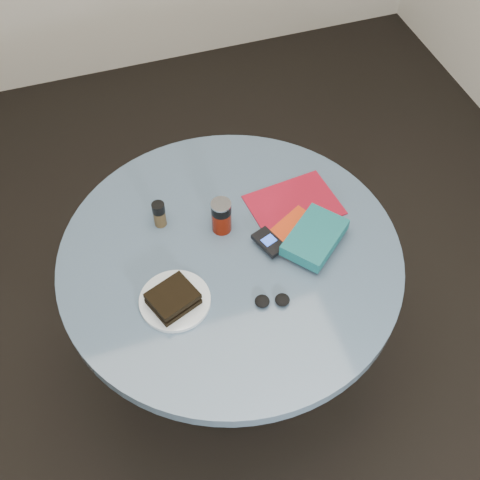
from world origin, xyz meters
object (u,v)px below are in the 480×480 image
object	(u,v)px
table	(231,284)
mp3_player	(269,242)
plate	(175,301)
red_book	(295,232)
headphones	(272,300)
novel	(315,237)
soda_can	(221,216)
magazine	(294,205)
pepper_grinder	(159,214)
sandwich	(173,299)

from	to	relation	value
table	mp3_player	size ratio (longest dim) A/B	9.07
plate	mp3_player	distance (m)	0.32
plate	red_book	distance (m)	0.41
headphones	plate	bearing A→B (deg)	160.96
novel	soda_can	bearing A→B (deg)	109.02
plate	magazine	distance (m)	0.49
table	headphones	xyz separation A→B (m)	(0.06, -0.20, 0.17)
plate	table	bearing A→B (deg)	29.58
pepper_grinder	magazine	world-z (taller)	pepper_grinder
sandwich	soda_can	xyz separation A→B (m)	(0.20, 0.21, 0.02)
soda_can	novel	bearing A→B (deg)	-31.54
pepper_grinder	headphones	world-z (taller)	pepper_grinder
sandwich	novel	bearing A→B (deg)	9.01
magazine	novel	xyz separation A→B (m)	(-0.00, -0.16, 0.03)
plate	headphones	world-z (taller)	headphones
table	sandwich	world-z (taller)	sandwich
pepper_grinder	headphones	distance (m)	0.43
red_book	plate	bearing A→B (deg)	167.92
plate	headphones	bearing A→B (deg)	-19.04
plate	sandwich	xyz separation A→B (m)	(-0.01, -0.01, 0.03)
novel	mp3_player	distance (m)	0.13
table	mp3_player	distance (m)	0.22
table	novel	xyz separation A→B (m)	(0.24, -0.05, 0.20)
soda_can	headphones	distance (m)	0.30
red_book	headphones	xyz separation A→B (m)	(-0.15, -0.20, -0.00)
plate	magazine	xyz separation A→B (m)	(0.44, 0.22, -0.00)
sandwich	magazine	world-z (taller)	sandwich
magazine	headphones	xyz separation A→B (m)	(-0.19, -0.31, 0.01)
soda_can	red_book	distance (m)	0.22
table	soda_can	distance (m)	0.24
headphones	soda_can	bearing A→B (deg)	100.21
plate	soda_can	bearing A→B (deg)	46.08
table	pepper_grinder	xyz separation A→B (m)	(-0.16, 0.17, 0.21)
pepper_grinder	mp3_player	bearing A→B (deg)	-33.99
red_book	pepper_grinder	bearing A→B (deg)	127.47
plate	novel	bearing A→B (deg)	7.91
plate	soda_can	size ratio (longest dim) A/B	1.74
mp3_player	plate	bearing A→B (deg)	-162.94
magazine	novel	bearing A→B (deg)	-96.89
soda_can	pepper_grinder	bearing A→B (deg)	156.09
red_book	novel	world-z (taller)	novel
soda_can	headphones	bearing A→B (deg)	-79.79
plate	sandwich	size ratio (longest dim) A/B	1.31
sandwich	pepper_grinder	size ratio (longest dim) A/B	1.69
red_book	novel	size ratio (longest dim) A/B	0.84
pepper_grinder	plate	bearing A→B (deg)	-95.84
mp3_player	novel	bearing A→B (deg)	-14.54
sandwich	pepper_grinder	bearing A→B (deg)	83.26
pepper_grinder	red_book	world-z (taller)	pepper_grinder
novel	pepper_grinder	bearing A→B (deg)	112.07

